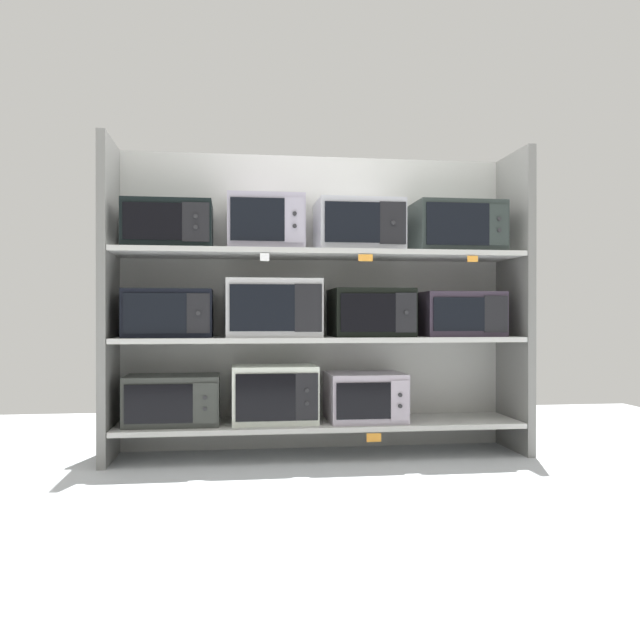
% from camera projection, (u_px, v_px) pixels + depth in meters
% --- Properties ---
extents(ground, '(6.39, 6.00, 0.02)m').
position_uv_depth(ground, '(349.00, 502.00, 3.04)').
color(ground, '#B2B7BC').
extents(back_panel, '(2.59, 0.04, 1.85)m').
position_uv_depth(back_panel, '(315.00, 302.00, 4.29)').
color(back_panel, '#B2B2AD').
rests_on(back_panel, ground).
extents(upright_left, '(0.05, 0.49, 1.85)m').
position_uv_depth(upright_left, '(109.00, 300.00, 3.86)').
color(upright_left, slate).
rests_on(upright_left, ground).
extents(upright_right, '(0.05, 0.49, 1.85)m').
position_uv_depth(upright_right, '(515.00, 302.00, 4.19)').
color(upright_right, slate).
rests_on(upright_right, ground).
extents(shelf_0, '(2.39, 0.49, 0.03)m').
position_uv_depth(shelf_0, '(320.00, 424.00, 4.03)').
color(shelf_0, beige).
rests_on(shelf_0, ground).
extents(microwave_0, '(0.54, 0.36, 0.29)m').
position_uv_depth(microwave_0, '(173.00, 400.00, 3.91)').
color(microwave_0, '#323530').
rests_on(microwave_0, shelf_0).
extents(microwave_1, '(0.50, 0.35, 0.34)m').
position_uv_depth(microwave_1, '(274.00, 394.00, 3.99)').
color(microwave_1, silver).
rests_on(microwave_1, shelf_0).
extents(microwave_2, '(0.45, 0.42, 0.29)m').
position_uv_depth(microwave_2, '(365.00, 397.00, 4.06)').
color(microwave_2, '#A399A7').
rests_on(microwave_2, shelf_0).
extents(price_tag_0, '(0.08, 0.00, 0.05)m').
position_uv_depth(price_tag_0, '(374.00, 438.00, 3.82)').
color(price_tag_0, orange).
extents(shelf_1, '(2.39, 0.49, 0.03)m').
position_uv_depth(shelf_1, '(320.00, 339.00, 4.03)').
color(shelf_1, beige).
extents(microwave_3, '(0.50, 0.40, 0.28)m').
position_uv_depth(microwave_3, '(169.00, 313.00, 3.90)').
color(microwave_3, black).
rests_on(microwave_3, shelf_1).
extents(microwave_4, '(0.55, 0.43, 0.34)m').
position_uv_depth(microwave_4, '(273.00, 308.00, 3.98)').
color(microwave_4, '#BBBABB').
rests_on(microwave_4, shelf_1).
extents(microwave_5, '(0.47, 0.44, 0.29)m').
position_uv_depth(microwave_5, '(370.00, 313.00, 4.06)').
color(microwave_5, black).
rests_on(microwave_5, shelf_1).
extents(microwave_6, '(0.48, 0.40, 0.27)m').
position_uv_depth(microwave_6, '(459.00, 314.00, 4.14)').
color(microwave_6, '#332937').
rests_on(microwave_6, shelf_1).
extents(shelf_2, '(2.39, 0.49, 0.03)m').
position_uv_depth(shelf_2, '(320.00, 254.00, 4.02)').
color(shelf_2, beige).
extents(microwave_7, '(0.50, 0.43, 0.27)m').
position_uv_depth(microwave_7, '(169.00, 226.00, 3.90)').
color(microwave_7, black).
rests_on(microwave_7, shelf_2).
extents(microwave_8, '(0.44, 0.39, 0.32)m').
position_uv_depth(microwave_8, '(265.00, 224.00, 3.98)').
color(microwave_8, '#A29CAE').
rests_on(microwave_8, shelf_2).
extents(microwave_9, '(0.50, 0.41, 0.31)m').
position_uv_depth(microwave_9, '(358.00, 227.00, 4.05)').
color(microwave_9, '#B2B4BC').
rests_on(microwave_9, shelf_2).
extents(microwave_10, '(0.53, 0.44, 0.30)m').
position_uv_depth(microwave_10, '(455.00, 229.00, 4.13)').
color(microwave_10, '#28302E').
rests_on(microwave_10, shelf_2).
extents(price_tag_1, '(0.05, 0.00, 0.04)m').
position_uv_depth(price_tag_1, '(265.00, 257.00, 3.73)').
color(price_tag_1, white).
extents(price_tag_2, '(0.08, 0.00, 0.04)m').
position_uv_depth(price_tag_2, '(366.00, 258.00, 3.81)').
color(price_tag_2, orange).
extents(price_tag_3, '(0.06, 0.00, 0.04)m').
position_uv_depth(price_tag_3, '(473.00, 259.00, 3.89)').
color(price_tag_3, orange).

